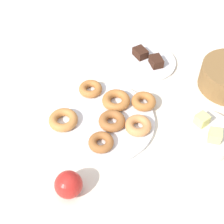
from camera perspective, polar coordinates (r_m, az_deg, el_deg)
ground_plane at (r=1.06m, az=-1.59°, el=-1.81°), size 2.40×2.40×0.00m
donut_plate at (r=1.05m, az=-1.60°, el=-1.58°), size 0.34×0.34×0.01m
donut_0 at (r=1.08m, az=0.73°, el=2.07°), size 0.13×0.13×0.03m
donut_1 at (r=1.02m, az=4.63°, el=-2.38°), size 0.11×0.11×0.03m
donut_2 at (r=1.04m, az=-8.57°, el=-1.37°), size 0.10×0.10×0.03m
donut_3 at (r=1.13m, az=-3.80°, el=4.10°), size 0.11×0.11×0.03m
donut_4 at (r=0.98m, az=-1.94°, el=-5.35°), size 0.08×0.08×0.03m
donut_5 at (r=1.09m, az=5.60°, el=1.88°), size 0.10×0.10×0.03m
donut_6 at (r=1.03m, az=-0.01°, el=-1.58°), size 0.11×0.11×0.03m
cake_plate at (r=1.27m, az=6.09°, el=8.73°), size 0.22×0.22×0.01m
brownie_near at (r=1.27m, az=5.01°, el=10.36°), size 0.07×0.06×0.03m
brownie_far at (r=1.24m, az=7.78°, el=8.84°), size 0.06×0.05×0.03m
fruit_bowl at (r=1.04m, az=15.83°, el=-3.95°), size 0.19×0.19×0.04m
melon_chunk_left at (r=1.03m, az=15.56°, el=-1.32°), size 0.05×0.05×0.04m
melon_chunk_right at (r=1.00m, az=17.69°, el=-4.00°), size 0.05×0.05×0.04m
apple at (r=0.90m, az=-7.67°, el=-12.56°), size 0.08×0.08×0.08m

